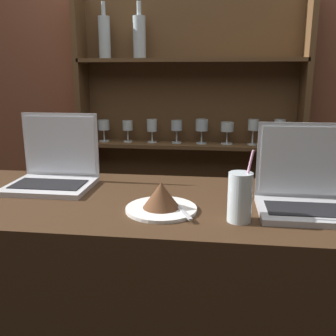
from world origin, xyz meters
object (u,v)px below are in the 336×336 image
(laptop_far, at_px, (308,191))
(laptop_near, at_px, (54,170))
(water_glass, at_px, (240,197))
(cake_plate, at_px, (161,200))

(laptop_far, bearing_deg, laptop_near, 170.17)
(laptop_near, relative_size, laptop_far, 0.99)
(laptop_near, xyz_separation_m, water_glass, (0.65, -0.27, 0.01))
(cake_plate, distance_m, water_glass, 0.24)
(laptop_far, relative_size, water_glass, 1.46)
(laptop_near, xyz_separation_m, laptop_far, (0.86, -0.15, 0.00))
(water_glass, bearing_deg, laptop_far, 29.58)
(cake_plate, bearing_deg, laptop_far, 8.33)
(laptop_near, distance_m, cake_plate, 0.48)
(cake_plate, bearing_deg, water_glass, -13.56)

